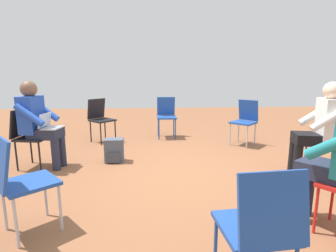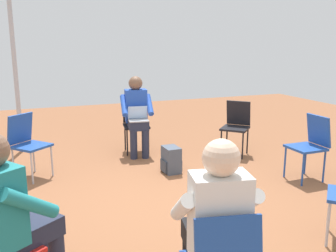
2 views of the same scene
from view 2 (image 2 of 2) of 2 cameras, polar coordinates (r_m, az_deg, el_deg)
name	(u,v)px [view 2 (image 2 of 2)]	position (r m, az deg, el deg)	size (l,w,h in m)	color
ground_plane	(160,205)	(4.23, -1.19, -11.99)	(14.00, 14.00, 0.00)	brown
chair_south	(136,122)	(6.12, -4.95, 0.69)	(0.46, 0.49, 0.85)	black
chair_southwest	(236,124)	(6.03, 10.36, 0.34)	(0.58, 0.58, 0.85)	black
chair_west	(310,143)	(5.17, 20.89, -2.39)	(0.44, 0.40, 0.85)	#1E4799
chair_southeast	(27,141)	(5.25, -20.67, -2.15)	(0.58, 0.59, 0.85)	#1E4799
person_with_laptop	(137,112)	(5.92, -4.78, 2.21)	(0.55, 0.57, 1.24)	#23283D
person_in_teal	(11,211)	(2.69, -22.75, -11.90)	(0.63, 0.63, 1.24)	#23283D
person_in_white	(215,221)	(2.39, 7.10, -14.20)	(0.56, 0.57, 1.24)	black
backpack_near_laptop_user	(171,161)	(5.19, 0.49, -5.37)	(0.25, 0.28, 0.36)	#475160
tent_pole_far	(15,72)	(6.44, -22.24, 7.69)	(0.07, 0.07, 2.61)	#B2B2B7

